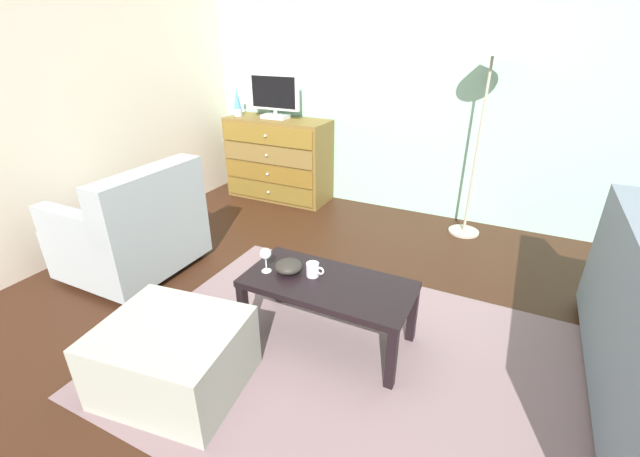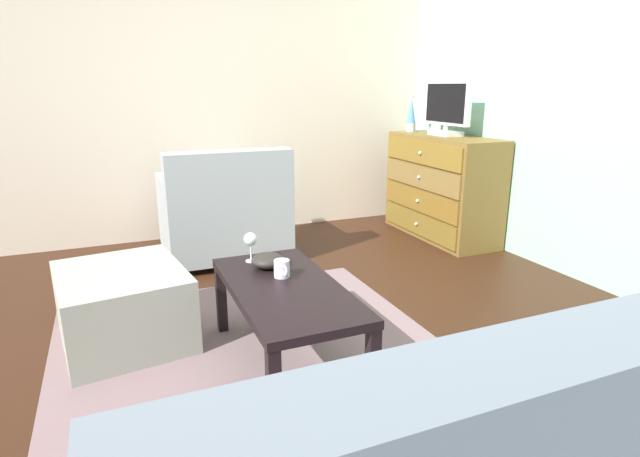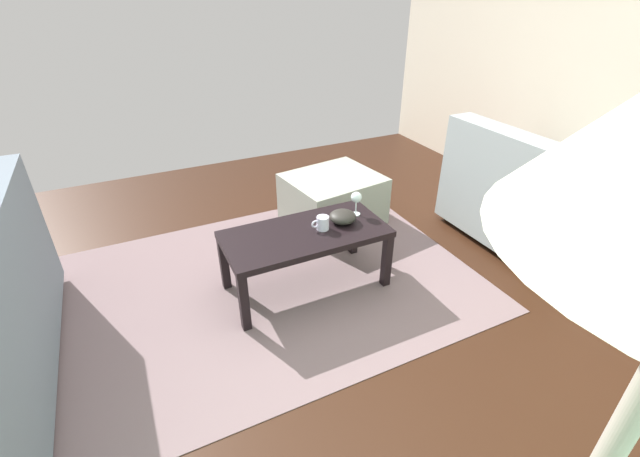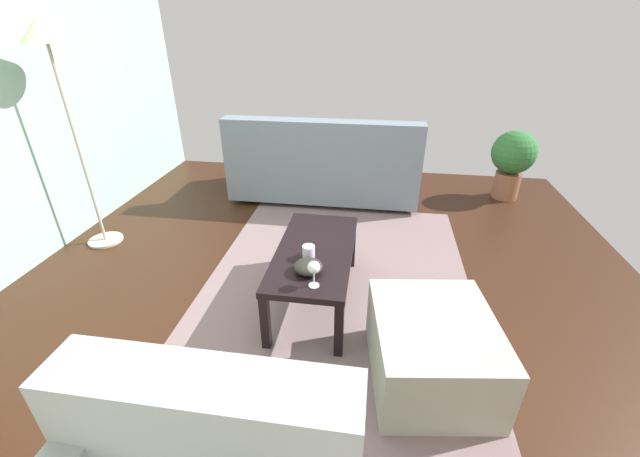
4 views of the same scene
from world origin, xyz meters
TOP-DOWN VIEW (x-y plane):
  - ground_plane at (0.00, 0.00)m, footprint 5.38×4.91m
  - wall_plain_left at (-2.45, 0.00)m, footprint 0.12×4.91m
  - area_rug at (0.20, -0.20)m, footprint 2.60×1.90m
  - coffee_table at (0.00, -0.07)m, footprint 0.99×0.48m
  - wine_glass at (-0.38, -0.13)m, footprint 0.07×0.07m
  - mug at (-0.10, -0.05)m, footprint 0.11×0.08m
  - bowl_decorative at (-0.26, -0.08)m, footprint 0.17×0.17m
  - armchair at (-1.68, 0.01)m, footprint 0.80×0.90m
  - ottoman at (-0.55, -0.78)m, footprint 0.78×0.69m

SIDE VIEW (x-z plane):
  - ground_plane at x=0.00m, z-range -0.05..0.00m
  - area_rug at x=0.20m, z-range 0.00..0.01m
  - ottoman at x=-0.55m, z-range 0.00..0.39m
  - armchair at x=-1.68m, z-range -0.08..0.78m
  - coffee_table at x=0.00m, z-range 0.15..0.56m
  - bowl_decorative at x=-0.26m, z-range 0.41..0.49m
  - mug at x=-0.10m, z-range 0.41..0.49m
  - wine_glass at x=-0.38m, z-range 0.45..0.60m
  - wall_plain_left at x=-2.45m, z-range 0.00..2.78m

